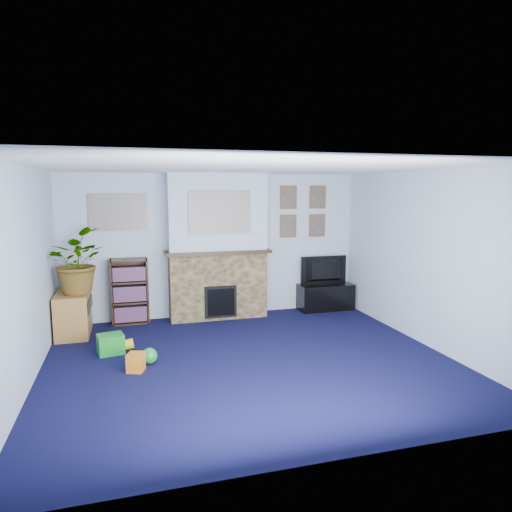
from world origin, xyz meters
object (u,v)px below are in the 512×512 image
object	(u,v)px
tv_stand	(325,297)
television	(325,270)
bookshelf	(130,293)
sideboard	(73,312)

from	to	relation	value
tv_stand	television	bearing A→B (deg)	90.00
television	tv_stand	bearing A→B (deg)	90.85
television	bookshelf	xyz separation A→B (m)	(-3.37, 0.06, -0.21)
sideboard	tv_stand	bearing A→B (deg)	4.17
television	sideboard	size ratio (longest dim) A/B	1.05
bookshelf	sideboard	world-z (taller)	bookshelf
tv_stand	sideboard	xyz separation A→B (m)	(-4.19, -0.31, 0.12)
television	sideboard	world-z (taller)	television
television	bookshelf	size ratio (longest dim) A/B	0.82
bookshelf	tv_stand	bearing A→B (deg)	-1.30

